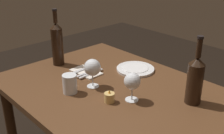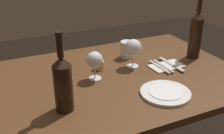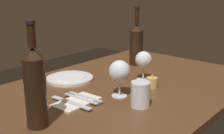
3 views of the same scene
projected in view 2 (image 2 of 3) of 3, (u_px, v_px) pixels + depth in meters
name	position (u px, v px, depth m)	size (l,w,h in m)	color
dining_table	(117.00, 91.00, 1.46)	(1.30, 0.90, 0.74)	#56351E
wine_glass_left	(133.00, 48.00, 1.48)	(0.09, 0.09, 0.16)	white
wine_glass_right	(95.00, 60.00, 1.35)	(0.08, 0.08, 0.15)	white
wine_bottle	(63.00, 83.00, 1.09)	(0.08, 0.08, 0.34)	black
wine_bottle_second	(196.00, 34.00, 1.59)	(0.07, 0.07, 0.36)	black
water_tumbler	(127.00, 50.00, 1.63)	(0.08, 0.08, 0.10)	white
votive_candle	(100.00, 65.00, 1.49)	(0.05, 0.05, 0.07)	#DBB266
dinner_plate	(165.00, 93.00, 1.25)	(0.23, 0.23, 0.02)	white
folded_napkin	(167.00, 66.00, 1.52)	(0.20, 0.12, 0.01)	silver
fork_inner	(163.00, 66.00, 1.51)	(0.02, 0.18, 0.00)	silver
fork_outer	(159.00, 67.00, 1.50)	(0.02, 0.18, 0.00)	silver
table_knife	(171.00, 64.00, 1.53)	(0.03, 0.21, 0.00)	silver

